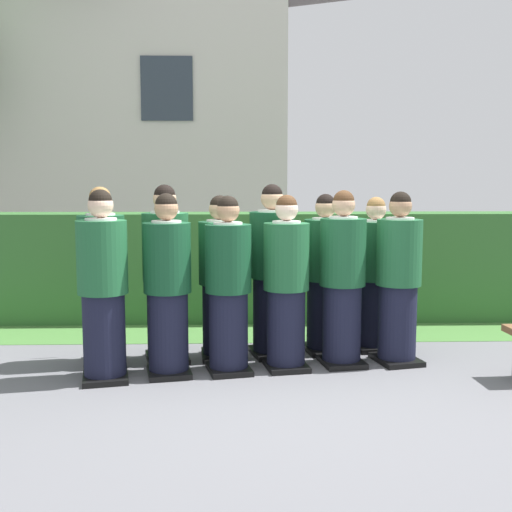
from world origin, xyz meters
name	(u,v)px	position (x,y,z in m)	size (l,w,h in m)	color
ground_plane	(257,369)	(0.00, 0.00, 0.00)	(60.00, 60.00, 0.00)	slate
student_front_row_0	(103,290)	(-1.37, -0.25, 0.81)	(0.48, 0.56, 1.70)	black
student_front_row_1	(168,289)	(-0.81, -0.11, 0.79)	(0.47, 0.54, 1.66)	black
student_front_row_2	(228,289)	(-0.26, -0.05, 0.78)	(0.47, 0.54, 1.64)	black
student_front_row_3	(286,287)	(0.28, 0.05, 0.78)	(0.45, 0.55, 1.64)	black
student_front_row_4	(342,282)	(0.83, 0.16, 0.80)	(0.46, 0.54, 1.68)	black
student_front_row_5	(398,282)	(1.38, 0.20, 0.80)	(0.48, 0.55, 1.67)	black
student_rear_row_0	(102,280)	(-1.48, 0.27, 0.82)	(0.50, 0.58, 1.72)	black
student_rear_row_1	(166,277)	(-0.88, 0.35, 0.83)	(0.50, 0.57, 1.73)	black
student_rear_row_2	(220,281)	(-0.35, 0.43, 0.78)	(0.42, 0.50, 1.63)	black
student_rear_row_3	(272,274)	(0.17, 0.51, 0.83)	(0.50, 0.58, 1.74)	black
student_rear_row_4	(325,277)	(0.72, 0.62, 0.78)	(0.45, 0.52, 1.64)	black
student_rear_row_5	(374,278)	(1.25, 0.70, 0.76)	(0.42, 0.49, 1.61)	black
hedge	(251,266)	(0.00, 2.21, 0.68)	(9.60, 0.70, 1.37)	#33662D
school_building_main	(90,71)	(-3.12, 7.21, 3.97)	(8.12, 3.76, 7.74)	beige
lawn_strip	(253,333)	(0.00, 1.41, 0.00)	(9.60, 0.90, 0.01)	#477A38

